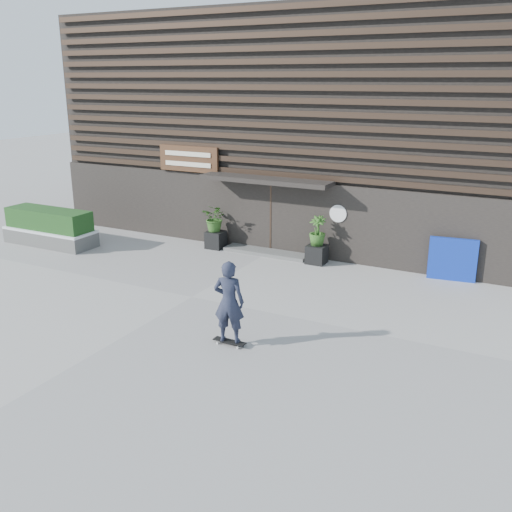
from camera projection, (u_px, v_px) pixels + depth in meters
The scene contains 12 objects.
ground at pixel (192, 297), 15.75m from camera, with size 80.00×80.00×0.00m, color #A09D98.
entrance_step at pixel (267, 252), 19.64m from camera, with size 3.00×0.80×0.12m, color #525250.
planter_pot_left at pixel (216, 240), 20.23m from camera, with size 0.60×0.60×0.60m, color black.
bamboo_left at pixel (215, 218), 20.00m from camera, with size 0.86×0.75×0.96m, color #2D591E.
planter_pot_right at pixel (317, 254), 18.56m from camera, with size 0.60×0.60×0.60m, color black.
bamboo_right at pixel (317, 231), 18.33m from camera, with size 0.54×0.54×0.96m, color #2D591E.
raised_bed at pixel (51, 237), 20.71m from camera, with size 3.50×1.20×0.50m, color #4C4C4A.
snow_layer at pixel (50, 230), 20.63m from camera, with size 3.50×1.20×0.08m, color white.
hedge at pixel (49, 219), 20.51m from camera, with size 3.30×1.00×0.70m, color #173D16.
blue_tarp at pixel (453, 259), 16.89m from camera, with size 1.37×0.12×1.28m, color #0C269E.
building at pixel (327, 124), 23.02m from camera, with size 18.00×11.00×8.00m.
skateboarder at pixel (229, 302), 12.63m from camera, with size 0.78×0.59×1.97m.
Camera 1 is at (8.35, -12.25, 5.73)m, focal length 40.44 mm.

